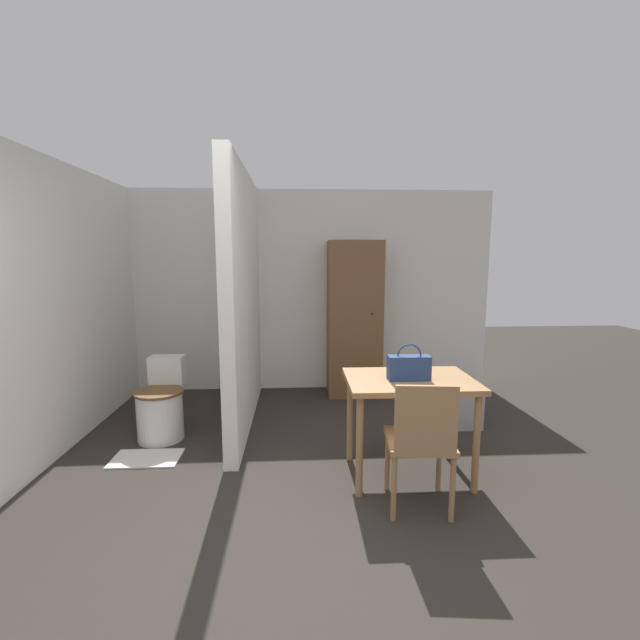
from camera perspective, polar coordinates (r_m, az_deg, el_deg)
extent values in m
plane|color=#2D2823|center=(2.67, -3.66, -30.57)|extent=(16.00, 16.00, 0.00)
cube|color=white|center=(5.45, -3.44, 3.85)|extent=(4.96, 0.12, 2.50)
cube|color=white|center=(4.28, -32.06, 1.37)|extent=(0.12, 4.29, 2.50)
cube|color=white|center=(4.34, -10.13, 2.59)|extent=(0.12, 2.17, 2.50)
cube|color=#997047|center=(3.32, 11.88, -7.93)|extent=(0.95, 0.67, 0.04)
cylinder|color=#997047|center=(3.12, 5.29, -16.48)|extent=(0.05, 0.05, 0.73)
cylinder|color=#997047|center=(3.34, 20.12, -15.26)|extent=(0.05, 0.05, 0.73)
cylinder|color=#997047|center=(3.63, 4.00, -12.82)|extent=(0.05, 0.05, 0.73)
cylinder|color=#997047|center=(3.82, 16.80, -12.08)|extent=(0.05, 0.05, 0.73)
cube|color=#997047|center=(3.05, 13.05, -15.42)|extent=(0.47, 0.47, 0.04)
cube|color=#997047|center=(2.78, 13.97, -12.69)|extent=(0.39, 0.07, 0.43)
cylinder|color=#997047|center=(3.29, 8.97, -18.03)|extent=(0.04, 0.04, 0.44)
cylinder|color=#997047|center=(3.35, 15.57, -17.74)|extent=(0.04, 0.04, 0.44)
cylinder|color=#997047|center=(2.96, 9.82, -21.19)|extent=(0.04, 0.04, 0.44)
cylinder|color=#997047|center=(3.03, 17.24, -20.74)|extent=(0.04, 0.04, 0.44)
cylinder|color=white|center=(4.31, -20.53, -11.92)|extent=(0.41, 0.41, 0.44)
cylinder|color=brown|center=(4.24, -20.69, -8.98)|extent=(0.44, 0.44, 0.02)
cube|color=white|center=(4.46, -19.71, -6.34)|extent=(0.32, 0.18, 0.28)
cube|color=navy|center=(3.25, 11.76, -6.27)|extent=(0.31, 0.11, 0.18)
torus|color=navy|center=(3.23, 11.81, -4.71)|extent=(0.18, 0.01, 0.18)
cube|color=brown|center=(5.21, 4.58, 0.17)|extent=(0.64, 0.47, 1.87)
sphere|color=black|center=(4.98, 6.97, 0.85)|extent=(0.02, 0.02, 0.02)
cube|color=silver|center=(4.04, -22.14, -16.71)|extent=(0.56, 0.34, 0.01)
cube|color=#9E9EA3|center=(4.52, 18.62, -10.74)|extent=(0.34, 0.17, 0.47)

